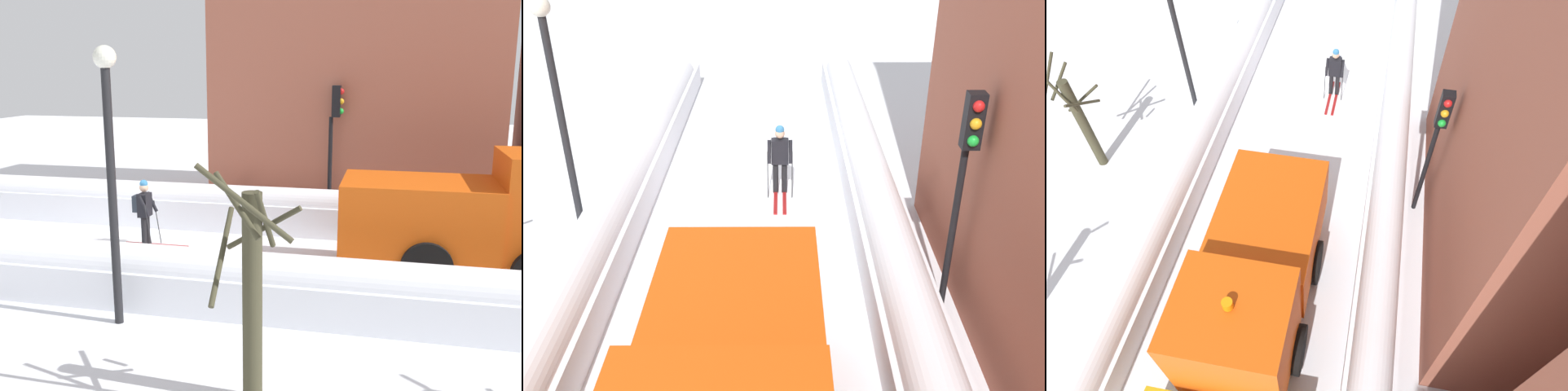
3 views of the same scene
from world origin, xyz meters
TOP-DOWN VIEW (x-y plane):
  - skier at (-0.75, 0.92)m, footprint 0.62×1.80m
  - traffic_light_pole at (-3.72, 5.61)m, footprint 0.28×0.42m
  - street_lamp at (3.85, 2.43)m, footprint 0.40×0.40m

SIDE VIEW (x-z plane):
  - skier at x=-0.75m, z-range 0.10..1.91m
  - traffic_light_pole at x=-3.72m, z-range 0.86..5.06m
  - street_lamp at x=3.85m, z-range 0.69..5.74m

